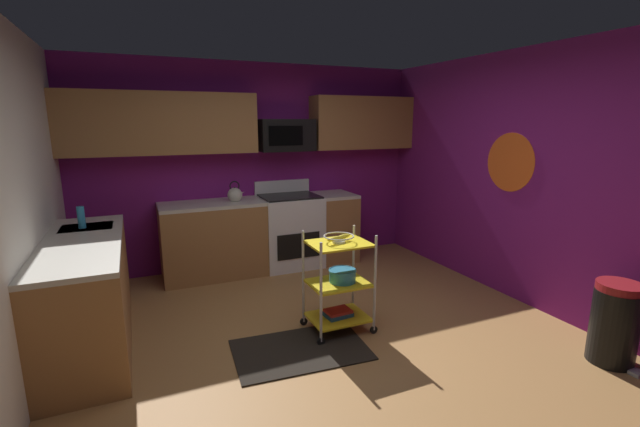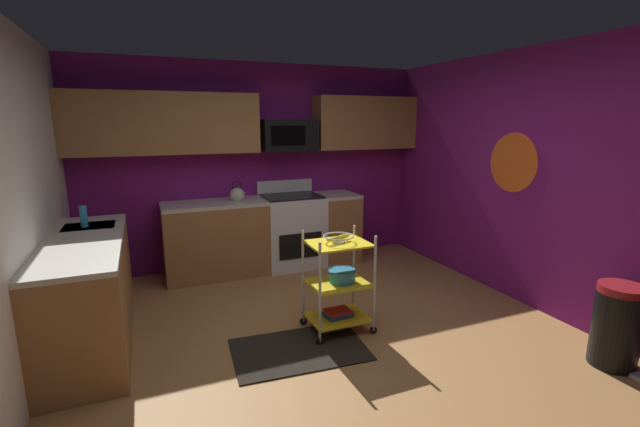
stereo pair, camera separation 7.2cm
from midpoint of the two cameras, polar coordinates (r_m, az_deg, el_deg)
floor at (r=3.87m, az=2.28°, el=-17.20°), size 4.40×4.80×0.04m
wall_back at (r=5.69m, az=-7.98°, el=6.29°), size 4.52×0.06×2.60m
wall_right at (r=4.80m, az=27.46°, el=3.93°), size 0.06×4.80×2.60m
wall_flower_decal at (r=4.96m, az=24.69°, el=6.17°), size 0.00×0.62×0.62m
counter_run at (r=4.85m, az=-14.63°, el=-5.13°), size 3.45×2.51×0.92m
oven_range at (r=5.63m, az=-3.37°, el=-2.18°), size 0.76×0.65×1.10m
upper_cabinets at (r=5.45m, az=-8.44°, el=11.81°), size 4.40×0.33×0.70m
microwave at (r=5.55m, az=-3.90°, el=10.37°), size 0.70×0.39×0.40m
rolling_cart at (r=3.90m, az=2.94°, el=-9.22°), size 0.59×0.43×0.91m
fruit_bowl at (r=3.77m, az=3.01°, el=-3.22°), size 0.27×0.27×0.07m
mixing_bowl_large at (r=3.90m, az=3.50°, el=-8.23°), size 0.25×0.25×0.11m
book_stack at (r=4.02m, az=2.90°, el=-13.12°), size 0.25×0.19×0.06m
kettle at (r=5.33m, az=-10.58°, el=2.51°), size 0.21×0.18×0.26m
dish_soap_bottle at (r=4.48m, az=-28.57°, el=-0.33°), size 0.06×0.06×0.20m
trash_can at (r=4.14m, az=35.21°, el=-12.13°), size 0.34×0.42×0.66m
floor_rug at (r=3.76m, az=-2.20°, el=-17.65°), size 1.15×0.78×0.01m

